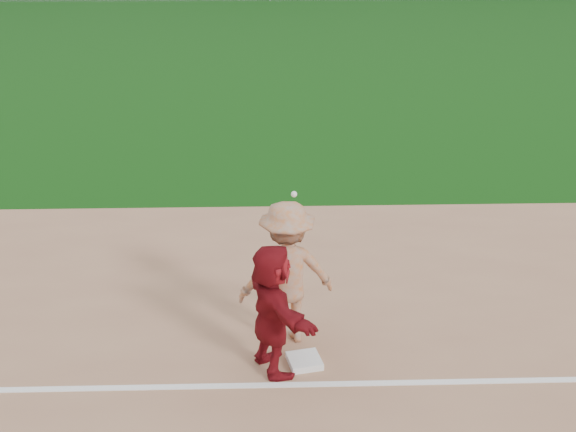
{
  "coord_description": "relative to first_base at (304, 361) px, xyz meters",
  "views": [
    {
      "loc": [
        -0.29,
        -8.12,
        5.39
      ],
      "look_at": [
        0.0,
        1.5,
        1.3
      ],
      "focal_mm": 45.0,
      "sensor_mm": 36.0,
      "label": 1
    }
  ],
  "objects": [
    {
      "name": "ground",
      "position": [
        -0.15,
        0.36,
        -0.07
      ],
      "size": [
        160.0,
        160.0,
        0.0
      ],
      "primitive_type": "plane",
      "color": "#0F3F0C",
      "rests_on": "ground"
    },
    {
      "name": "foul_line",
      "position": [
        -0.15,
        -0.44,
        -0.04
      ],
      "size": [
        60.0,
        0.1,
        0.01
      ],
      "primitive_type": "cube",
      "color": "white",
      "rests_on": "infield_dirt"
    },
    {
      "name": "first_base",
      "position": [
        0.0,
        0.0,
        0.0
      ],
      "size": [
        0.48,
        0.48,
        0.09
      ],
      "primitive_type": "cube",
      "rotation": [
        0.0,
        0.0,
        0.21
      ],
      "color": "white",
      "rests_on": "infield_dirt"
    },
    {
      "name": "base_runner",
      "position": [
        -0.4,
        -0.09,
        0.82
      ],
      "size": [
        1.1,
        1.67,
        1.73
      ],
      "primitive_type": "imported",
      "rotation": [
        0.0,
        0.0,
        1.97
      ],
      "color": "maroon",
      "rests_on": "infield_dirt"
    },
    {
      "name": "first_base_play",
      "position": [
        -0.21,
        0.62,
        0.95
      ],
      "size": [
        1.42,
        1.02,
        2.17
      ],
      "color": "#939396",
      "rests_on": "infield_dirt"
    }
  ]
}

